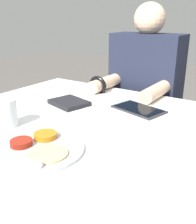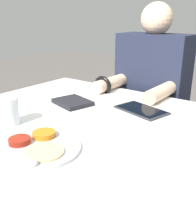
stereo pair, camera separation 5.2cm
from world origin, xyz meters
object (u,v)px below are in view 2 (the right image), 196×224
red_notebook (73,102)px  tablet_device (141,110)px  thali_tray (37,146)px  person_diner (149,115)px  drinking_glass (9,111)px

red_notebook → tablet_device: red_notebook is taller
red_notebook → tablet_device: 0.33m
thali_tray → tablet_device: size_ratio=1.11×
thali_tray → person_diner: person_diner is taller
tablet_device → drinking_glass: drinking_glass is taller
thali_tray → red_notebook: 0.45m
person_diner → thali_tray: bearing=-85.7°
red_notebook → person_diner: person_diner is taller
tablet_device → person_diner: size_ratio=0.20×
thali_tray → drinking_glass: drinking_glass is taller
red_notebook → thali_tray: bearing=-61.8°
thali_tray → drinking_glass: (-0.24, 0.07, 0.04)m
drinking_glass → person_diner: bearing=78.9°
person_diner → tablet_device: bearing=-69.0°
thali_tray → drinking_glass: 0.25m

